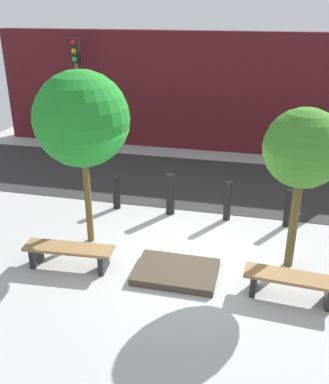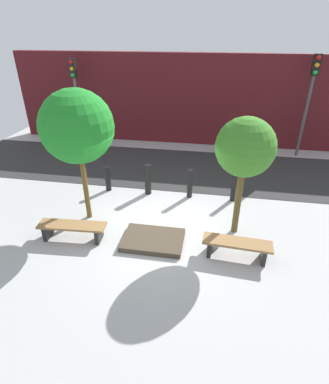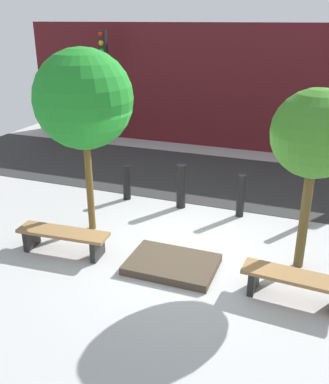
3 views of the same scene
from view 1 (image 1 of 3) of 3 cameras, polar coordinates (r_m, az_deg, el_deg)
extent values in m
plane|color=#ABABAB|center=(8.80, 2.44, -8.66)|extent=(18.00, 18.00, 0.00)
cube|color=#2D2D2D|center=(12.40, 6.11, 1.23)|extent=(18.00, 3.89, 0.01)
cube|color=#511419|center=(14.94, 8.17, 12.89)|extent=(16.20, 0.50, 3.96)
cube|color=black|center=(8.86, -16.71, -8.04)|extent=(0.13, 0.44, 0.39)
cube|color=black|center=(8.39, -8.12, -9.13)|extent=(0.13, 0.44, 0.39)
cube|color=olive|center=(8.49, -12.67, -7.31)|extent=(1.76, 0.56, 0.06)
cube|color=black|center=(7.92, 11.85, -11.62)|extent=(0.13, 0.45, 0.39)
cube|color=black|center=(7.96, 21.07, -12.67)|extent=(0.13, 0.45, 0.39)
cube|color=olive|center=(7.79, 16.65, -10.84)|extent=(1.64, 0.55, 0.06)
cube|color=#45392C|center=(8.23, 1.55, -10.59)|extent=(1.54, 1.08, 0.14)
cylinder|color=brown|center=(9.03, -10.21, -0.36)|extent=(0.14, 0.14, 2.17)
sphere|color=#1F8527|center=(8.52, -10.98, 9.53)|extent=(1.88, 1.88, 1.88)
cylinder|color=brown|center=(8.41, 16.88, -3.51)|extent=(0.16, 0.16, 2.01)
sphere|color=#3B8027|center=(7.90, 18.06, 5.57)|extent=(1.43, 1.43, 1.43)
cylinder|color=black|center=(10.71, -6.43, -0.05)|extent=(0.18, 0.18, 0.85)
cylinder|color=black|center=(10.32, 0.77, -0.30)|extent=(0.21, 0.21, 1.03)
cylinder|color=black|center=(10.14, 8.38, -1.20)|extent=(0.17, 0.17, 0.97)
cylinder|color=black|center=(10.16, 16.11, -2.08)|extent=(0.15, 0.15, 0.90)
cylinder|color=slate|center=(15.28, -11.35, 12.46)|extent=(0.12, 0.12, 3.73)
cube|color=black|center=(15.08, -11.81, 17.96)|extent=(0.28, 0.16, 0.78)
sphere|color=red|center=(14.96, -12.07, 18.90)|extent=(0.17, 0.17, 0.17)
sphere|color=orange|center=(14.98, -11.99, 17.91)|extent=(0.17, 0.17, 0.17)
sphere|color=green|center=(15.01, -11.90, 16.92)|extent=(0.17, 0.17, 0.17)
camera|label=2|loc=(0.67, 12.70, 36.31)|focal=28.00mm
camera|label=3|loc=(1.13, 57.28, -20.93)|focal=40.00mm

